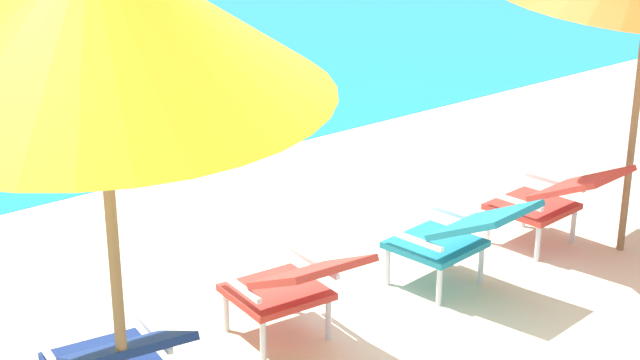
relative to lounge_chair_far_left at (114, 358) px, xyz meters
name	(u,v)px	position (x,y,z in m)	size (l,w,h in m)	color
ground_plane	(82,159)	(1.75, 3.94, -0.40)	(40.00, 40.00, 0.00)	beige
lounge_chair_far_left	(114,358)	(0.00, 0.00, 0.00)	(0.66, 0.94, 0.68)	navy
lounge_chair_near_left	(293,284)	(1.16, 0.10, 0.00)	(0.61, 0.92, 0.68)	red
lounge_chair_near_right	(458,234)	(2.40, 0.00, 0.00)	(0.63, 0.93, 0.68)	teal
lounge_chair_far_right	(555,196)	(3.40, 0.03, 0.00)	(0.60, 0.91, 0.68)	red
beach_umbrella_left	(95,16)	(-0.15, -0.39, 1.72)	(2.62, 2.63, 2.51)	olive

